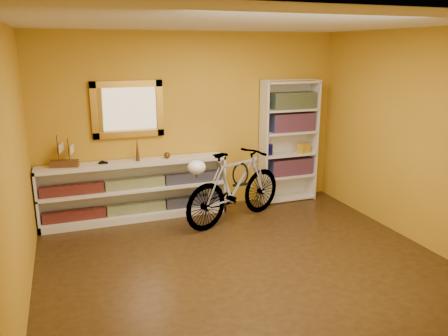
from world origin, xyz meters
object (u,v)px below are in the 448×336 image
object	(u,v)px
console_unit	(135,190)
bicycle	(235,186)
bookcase	(289,142)
helmet	(197,167)

from	to	relation	value
console_unit	bicycle	bearing A→B (deg)	-23.41
bookcase	helmet	bearing A→B (deg)	-154.58
bicycle	helmet	distance (m)	0.77
console_unit	bookcase	distance (m)	2.47
bookcase	helmet	xyz separation A→B (m)	(-1.75, -0.83, -0.05)
console_unit	bicycle	world-z (taller)	bicycle
helmet	bicycle	bearing A→B (deg)	21.60
bicycle	helmet	bearing A→B (deg)	90.00
console_unit	helmet	world-z (taller)	helmet
bicycle	helmet	world-z (taller)	bicycle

